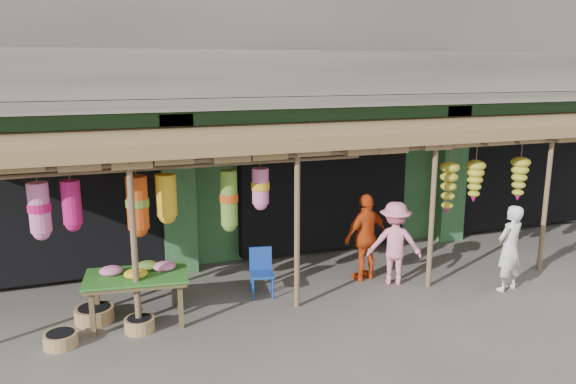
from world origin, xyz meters
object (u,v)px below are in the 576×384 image
object	(u,v)px
flower_table	(138,277)
blue_chair	(261,269)
person_vendor	(366,237)
person_front	(510,248)
person_shopper	(395,243)

from	to	relation	value
flower_table	blue_chair	distance (m)	2.13
blue_chair	person_vendor	world-z (taller)	person_vendor
flower_table	person_vendor	distance (m)	4.09
flower_table	person_front	bearing A→B (deg)	-1.02
flower_table	person_shopper	size ratio (longest dim) A/B	1.07
flower_table	person_front	xyz separation A→B (m)	(6.16, -0.89, 0.03)
person_vendor	person_shopper	world-z (taller)	person_vendor
person_vendor	person_shopper	bearing A→B (deg)	124.98
person_front	person_shopper	xyz separation A→B (m)	(-1.70, 0.96, -0.01)
person_front	person_shopper	bearing A→B (deg)	-42.81
person_vendor	blue_chair	bearing A→B (deg)	-12.27
flower_table	person_front	world-z (taller)	person_front
blue_chair	person_shopper	bearing A→B (deg)	2.75
blue_chair	person_vendor	bearing A→B (deg)	11.20
flower_table	person_shopper	world-z (taller)	person_shopper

